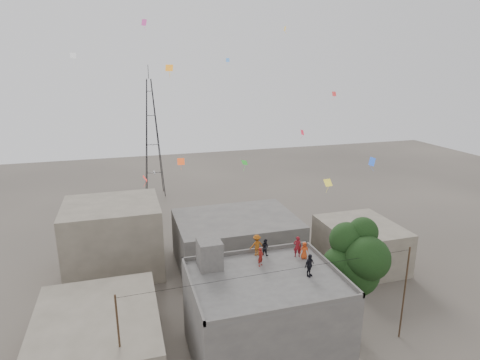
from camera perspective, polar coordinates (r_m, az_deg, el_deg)
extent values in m
plane|color=#413C36|center=(31.00, 3.40, -23.61)|extent=(140.00, 140.00, 0.00)
cube|color=#504E4B|center=(29.19, 3.50, -19.06)|extent=(10.00, 8.00, 6.00)
cube|color=#504D4B|center=(27.57, 3.61, -13.85)|extent=(10.00, 8.00, 0.10)
cube|color=#504E4B|center=(30.76, 1.07, -10.08)|extent=(10.00, 0.15, 0.30)
cube|color=#504E4B|center=(24.37, 6.93, -17.75)|extent=(10.00, 0.15, 0.30)
cube|color=#504E4B|center=(29.36, 12.88, -11.84)|extent=(0.15, 8.00, 0.30)
cube|color=#504E4B|center=(26.38, -6.84, -14.91)|extent=(0.15, 8.00, 0.30)
cube|color=#504E4B|center=(28.50, -4.35, -10.42)|extent=(1.60, 1.80, 2.00)
cube|color=#686052|center=(30.27, -19.49, -20.96)|extent=(8.00, 10.00, 4.00)
cube|color=#504E4B|center=(41.61, -0.54, -8.58)|extent=(12.00, 9.00, 5.00)
cube|color=#686052|center=(41.73, -17.53, -7.79)|extent=(9.00, 8.00, 7.00)
cube|color=#686052|center=(43.13, 16.71, -8.82)|extent=(7.00, 8.00, 4.40)
cylinder|color=black|center=(32.90, 15.60, -17.34)|extent=(0.44, 0.44, 4.00)
cylinder|color=black|center=(32.21, 15.95, -14.80)|extent=(0.64, 0.91, 2.14)
sphere|color=black|center=(31.30, 16.04, -12.41)|extent=(3.60, 3.60, 3.60)
sphere|color=black|center=(31.73, 17.56, -10.52)|extent=(3.00, 3.00, 3.00)
sphere|color=black|center=(31.05, 14.16, -11.67)|extent=(2.80, 2.80, 2.80)
sphere|color=black|center=(30.29, 17.70, -10.57)|extent=(3.20, 3.20, 3.20)
sphere|color=black|center=(30.88, 14.98, -8.19)|extent=(2.60, 2.60, 2.60)
sphere|color=black|center=(30.98, 17.10, -7.07)|extent=(2.20, 2.20, 2.20)
cylinder|color=black|center=(26.36, -16.67, -22.26)|extent=(0.12, 0.12, 7.40)
cylinder|color=black|center=(32.75, 22.32, -14.69)|extent=(0.12, 0.12, 7.40)
cylinder|color=black|center=(26.16, 5.67, -12.76)|extent=(20.00, 0.52, 0.02)
cylinder|color=black|center=(62.61, -13.09, 5.56)|extent=(1.27, 1.27, 18.01)
cylinder|color=black|center=(62.73, -11.53, 5.67)|extent=(1.27, 1.27, 18.01)
cylinder|color=black|center=(64.40, -11.68, 5.92)|extent=(1.27, 1.27, 18.01)
cylinder|color=black|center=(64.29, -13.19, 5.81)|extent=(1.27, 1.27, 18.01)
cube|color=black|center=(64.63, -12.09, 1.03)|extent=(2.36, 0.08, 0.08)
cube|color=black|center=(64.63, -12.09, 1.03)|extent=(0.08, 2.36, 0.08)
cube|color=black|center=(63.66, -12.33, 4.95)|extent=(1.81, 0.08, 0.08)
cube|color=black|center=(63.66, -12.33, 4.95)|extent=(0.08, 1.81, 0.08)
cube|color=black|center=(63.00, -12.57, 8.97)|extent=(1.26, 0.08, 0.08)
cube|color=black|center=(63.00, -12.57, 8.97)|extent=(0.08, 1.26, 0.08)
cube|color=black|center=(62.70, -12.76, 12.23)|extent=(0.82, 0.08, 0.08)
cube|color=black|center=(62.70, -12.76, 12.23)|extent=(0.08, 0.82, 0.08)
cylinder|color=black|center=(62.60, -12.92, 14.79)|extent=(0.08, 0.08, 2.00)
imported|color=maroon|center=(30.24, 8.16, -9.35)|extent=(0.68, 0.56, 1.61)
imported|color=#C84216|center=(30.11, 9.14, -9.86)|extent=(0.71, 0.56, 1.27)
imported|color=black|center=(30.36, 3.59, -9.48)|extent=(0.73, 0.77, 1.25)
imported|color=black|center=(27.74, 9.84, -11.87)|extent=(1.01, 0.78, 1.60)
imported|color=#984A11|center=(30.18, 2.40, -9.23)|extent=(1.07, 0.64, 1.63)
imported|color=maroon|center=(28.75, 2.95, -10.85)|extent=(0.60, 0.56, 1.37)
plane|color=#FF211A|center=(29.91, -13.35, 0.23)|extent=(0.31, 0.50, 0.39)
plane|color=#E72440|center=(35.10, 8.86, 6.71)|extent=(0.14, 0.47, 0.45)
plane|color=yellow|center=(35.08, -9.97, 15.30)|extent=(0.43, 0.45, 0.35)
plane|color=blue|center=(30.20, 18.26, 2.51)|extent=(0.16, 0.60, 0.58)
plane|color=silver|center=(32.42, -22.65, 16.03)|extent=(0.41, 0.16, 0.39)
plane|color=gold|center=(38.78, 6.43, 20.62)|extent=(0.07, 0.36, 0.36)
plane|color=green|center=(29.08, 0.64, 2.51)|extent=(0.49, 0.52, 0.39)
plane|color=red|center=(38.54, 13.24, 11.84)|extent=(0.27, 0.46, 0.42)
plane|color=orange|center=(25.11, -10.04, 15.43)|extent=(0.49, 0.34, 0.37)
plane|color=#5096F2|center=(38.70, -1.76, 16.69)|extent=(0.31, 0.22, 0.34)
plane|color=#DC45A1|center=(29.88, -13.49, 20.96)|extent=(0.41, 0.36, 0.40)
plane|color=gold|center=(25.66, 12.40, -0.37)|extent=(0.55, 0.39, 0.39)
plane|color=#FF521A|center=(30.77, -8.40, 2.61)|extent=(0.55, 0.25, 0.49)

